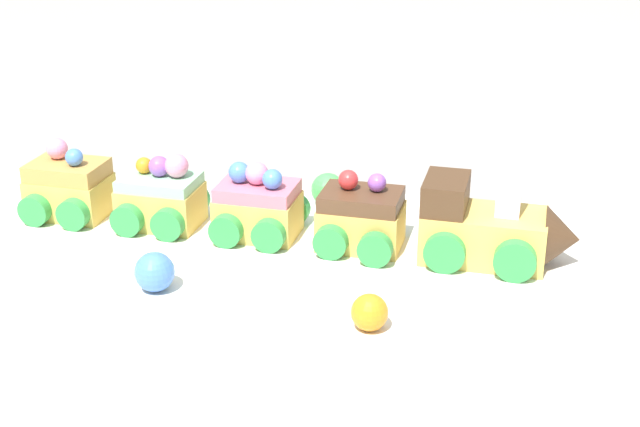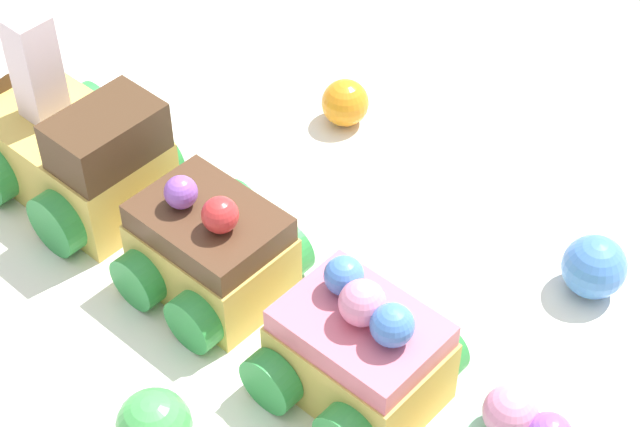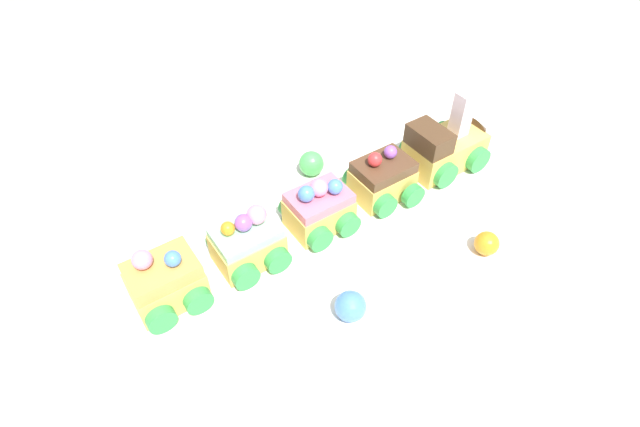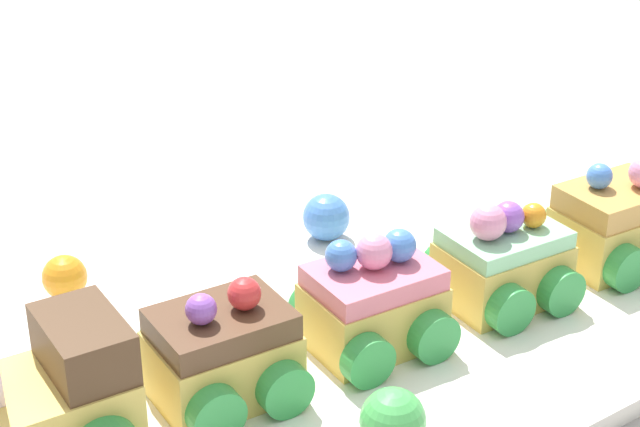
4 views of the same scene
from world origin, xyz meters
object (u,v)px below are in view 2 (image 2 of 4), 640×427
Objects in this scene: cake_car_strawberry at (360,353)px; gumball_blue at (594,267)px; gumball_orange at (345,103)px; gumball_green at (154,426)px; cake_car_chocolate at (211,251)px; cake_train_locomotive at (63,143)px.

cake_car_strawberry is 0.13m from gumball_blue.
gumball_green reaches higher than gumball_orange.
gumball_orange is at bearing -9.30° from gumball_blue.
cake_car_chocolate is 0.18m from gumball_blue.
cake_train_locomotive is 4.05× the size of gumball_green.
cake_train_locomotive is at bearing 57.52° from gumball_orange.
gumball_orange is at bearing -46.98° from cake_car_strawberry.
cake_car_chocolate is 0.14m from gumball_orange.
gumball_blue is 0.97× the size of gumball_green.
gumball_green is (-0.15, 0.09, -0.01)m from cake_train_locomotive.
cake_car_strawberry is 0.09m from gumball_green.
gumball_green is (-0.07, 0.22, 0.00)m from gumball_orange.
gumball_blue is (-0.05, -0.12, -0.01)m from cake_car_strawberry.
cake_train_locomotive is 4.17× the size of gumball_blue.
cake_car_chocolate is 1.00× the size of cake_car_strawberry.
cake_car_chocolate is 2.37× the size of gumball_green.
cake_car_strawberry is at bearing 129.37° from gumball_orange.
gumball_blue is at bearing -117.19° from gumball_green.
gumball_blue is at bearing -154.14° from cake_train_locomotive.
gumball_orange is at bearing -72.39° from gumball_green.
gumball_blue is at bearing -110.32° from cake_car_strawberry.
gumball_orange is 0.23m from gumball_green.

